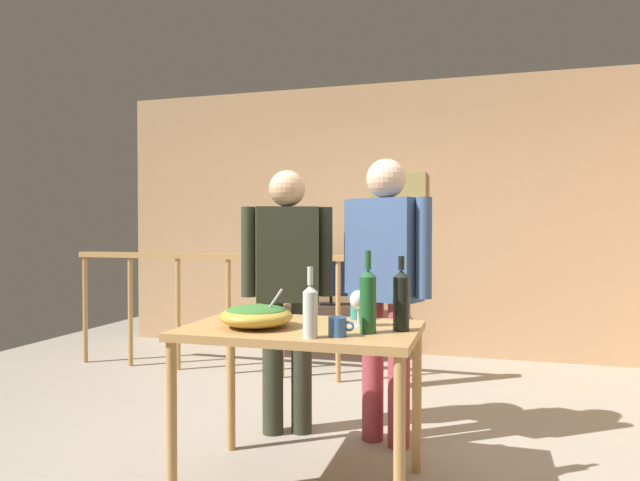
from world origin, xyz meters
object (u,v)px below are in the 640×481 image
Objects in this scene: mug_blue at (338,327)px; wine_glass at (358,301)px; wine_bottle_clear at (310,310)px; mug_teal at (357,310)px; stair_railing at (278,298)px; salad_bowl at (256,315)px; serving_table at (301,345)px; tv_console at (331,330)px; wine_bottle_dark at (401,299)px; person_standing_right at (386,275)px; flat_screen_tv at (330,279)px; person_standing_left at (287,278)px; wine_bottle_green at (368,300)px; framed_picture at (397,205)px.

wine_glass is at bearing 83.07° from mug_blue.
wine_bottle_clear reaches higher than mug_teal.
stair_railing is 8.61× the size of salad_bowl.
tv_console is at bearing 102.09° from serving_table.
wine_bottle_dark is 0.67m from person_standing_right.
tv_console is 2.95m from wine_glass.
wine_bottle_dark is at bearing 126.84° from person_standing_right.
tv_console is 2.72m from mug_teal.
flat_screen_tv is 0.33× the size of person_standing_right.
person_standing_right reaches higher than serving_table.
mug_blue is (0.84, -2.98, 0.06)m from flat_screen_tv.
mug_blue is (-0.03, -0.28, -0.08)m from wine_glass.
flat_screen_tv is at bearing -45.37° from person_standing_right.
mug_blue reaches higher than tv_console.
salad_bowl is (0.40, -2.87, 0.08)m from flat_screen_tv.
person_standing_left is (-0.44, 0.94, 0.05)m from wine_bottle_clear.
salad_bowl is at bearing 151.02° from wine_bottle_clear.
wine_bottle_dark is 0.39m from mug_teal.
salad_bowl is 0.39m from wine_bottle_clear.
wine_bottle_dark is 3.34× the size of mug_teal.
wine_bottle_green is at bearing 44.94° from mug_blue.
serving_table is 0.36m from wine_glass.
person_standing_right is (0.62, -0.00, 0.04)m from person_standing_left.
wine_bottle_green is (0.95, -2.90, 0.70)m from tv_console.
wine_bottle_green is at bearing -71.76° from tv_console.
stair_railing is 2.34m from mug_blue.
person_standing_left is at bearing 131.35° from wine_bottle_green.
flat_screen_tv is (-0.62, -0.32, -0.75)m from framed_picture.
flat_screen_tv is 0.50× the size of serving_table.
salad_bowl is at bearing -179.98° from wine_bottle_green.
flat_screen_tv is 5.35× the size of mug_teal.
wine_glass is 0.47× the size of wine_bottle_green.
wine_bottle_clear is (0.11, -3.37, -0.60)m from framed_picture.
wine_glass is at bearing -58.71° from stair_railing.
salad_bowl reaches higher than tv_console.
serving_table is (0.60, -2.81, 0.45)m from tv_console.
serving_table is at bearing -77.91° from tv_console.
flat_screen_tv is 1.48× the size of wine_bottle_green.
mug_blue is at bearing 33.45° from wine_bottle_clear.
person_standing_left is (0.29, -2.11, 0.19)m from flat_screen_tv.
mug_teal is at bearing 103.50° from wine_glass.
wine_bottle_dark is at bearing 119.90° from person_standing_left.
person_standing_left is (-0.55, 0.87, 0.13)m from mug_blue.
tv_console is at bearing 107.74° from wine_glass.
salad_bowl is (0.62, -1.96, 0.17)m from stair_railing.
salad_bowl is at bearing -160.99° from wine_glass.
person_standing_right is (0.07, 0.87, 0.17)m from mug_blue.
wine_bottle_dark reaches higher than mug_teal.
wine_bottle_clear is at bearing -66.10° from stair_railing.
stair_railing reaches higher than mug_teal.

